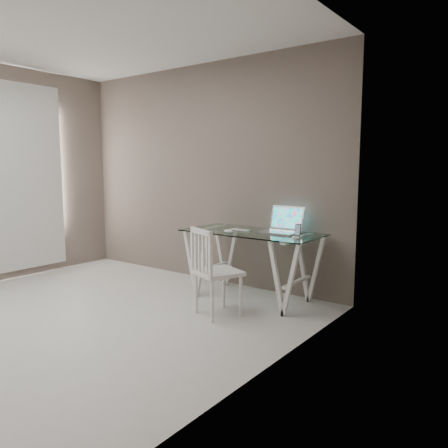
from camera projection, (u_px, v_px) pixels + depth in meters
name	position (u px, v px, depth m)	size (l,w,h in m)	color
room	(33.00, 134.00, 3.74)	(4.50, 4.52, 2.71)	beige
desk	(252.00, 265.00, 4.74)	(1.50, 0.70, 0.75)	silver
chair	(212.00, 268.00, 4.18)	(0.51, 0.51, 0.86)	white
laptop	(283.00, 226.00, 4.65)	(0.39, 0.34, 0.27)	silver
keyboard	(240.00, 230.00, 4.79)	(0.25, 0.11, 0.01)	silver
mouse	(228.00, 231.00, 4.62)	(0.11, 0.06, 0.03)	silver
phone_dock	(297.00, 234.00, 4.29)	(0.07, 0.07, 0.14)	white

